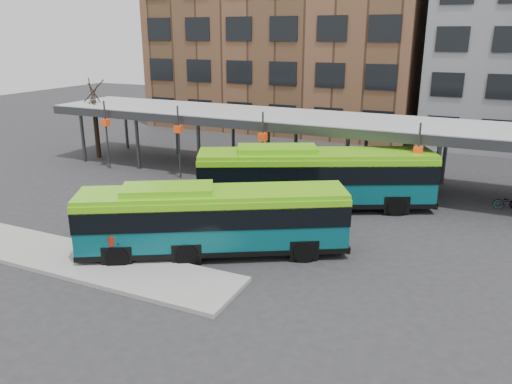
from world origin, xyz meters
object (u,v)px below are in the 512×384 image
pedestrian (117,244)px  tree (96,126)px  bus_rear (314,176)px  bus_front (212,218)px

pedestrian → tree: bearing=72.4°
tree → pedestrian: 20.31m
tree → bus_rear: tree is taller
tree → pedestrian: (13.97, -14.68, -1.41)m
bus_front → bus_rear: (2.09, 7.55, 0.18)m
bus_front → pedestrian: bearing=-165.1°
pedestrian → bus_rear: bearing=3.1°
bus_front → bus_rear: bearing=45.2°
bus_rear → bus_front: bearing=-131.4°
bus_rear → tree: bearing=141.3°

